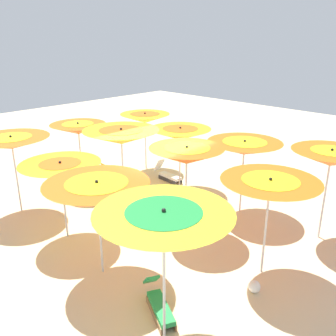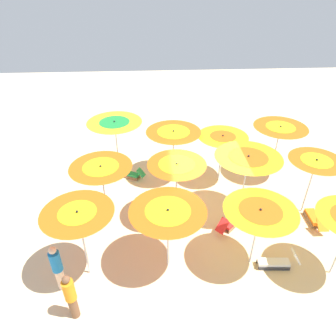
{
  "view_description": "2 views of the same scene",
  "coord_description": "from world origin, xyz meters",
  "px_view_note": "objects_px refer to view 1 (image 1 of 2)",
  "views": [
    {
      "loc": [
        -6.99,
        6.55,
        5.12
      ],
      "look_at": [
        0.67,
        -1.31,
        1.12
      ],
      "focal_mm": 39.07,
      "sensor_mm": 36.0,
      "label": 1
    },
    {
      "loc": [
        -1.85,
        -8.73,
        7.89
      ],
      "look_at": [
        -1.23,
        1.7,
        0.99
      ],
      "focal_mm": 33.05,
      "sensor_mm": 36.0,
      "label": 2
    }
  ],
  "objects_px": {
    "beach_umbrella_2": "(180,134)",
    "beach_umbrella_8": "(164,224)",
    "beach_umbrella_3": "(145,118)",
    "beach_umbrella_9": "(97,191)",
    "lounger_1": "(159,305)",
    "beach_umbrella_6": "(121,137)",
    "beach_ball": "(254,287)",
    "lounger_2": "(95,174)",
    "beach_umbrella_11": "(11,143)",
    "beach_umbrella_4": "(270,189)",
    "lounger_0": "(152,198)",
    "beach_umbrella_1": "(244,148)",
    "beach_umbrella_5": "(187,155)",
    "beach_umbrella_10": "(61,170)",
    "beach_umbrella_0": "(331,158)",
    "lounger_3": "(168,175)",
    "beach_umbrella_7": "(78,129)"
  },
  "relations": [
    {
      "from": "beach_umbrella_8",
      "to": "lounger_3",
      "type": "height_order",
      "value": "beach_umbrella_8"
    },
    {
      "from": "beach_umbrella_0",
      "to": "beach_umbrella_11",
      "type": "height_order",
      "value": "beach_umbrella_0"
    },
    {
      "from": "beach_umbrella_2",
      "to": "lounger_2",
      "type": "bearing_deg",
      "value": 29.57
    },
    {
      "from": "beach_umbrella_4",
      "to": "beach_ball",
      "type": "distance_m",
      "value": 2.09
    },
    {
      "from": "beach_umbrella_4",
      "to": "beach_umbrella_6",
      "type": "xyz_separation_m",
      "value": [
        4.96,
        -0.01,
        0.21
      ]
    },
    {
      "from": "beach_umbrella_2",
      "to": "beach_umbrella_8",
      "type": "bearing_deg",
      "value": 130.28
    },
    {
      "from": "beach_umbrella_10",
      "to": "beach_umbrella_6",
      "type": "bearing_deg",
      "value": -81.13
    },
    {
      "from": "beach_umbrella_2",
      "to": "beach_umbrella_10",
      "type": "relative_size",
      "value": 1.03
    },
    {
      "from": "beach_umbrella_11",
      "to": "lounger_3",
      "type": "height_order",
      "value": "beach_umbrella_11"
    },
    {
      "from": "beach_umbrella_4",
      "to": "beach_ball",
      "type": "xyz_separation_m",
      "value": [
        -0.26,
        0.73,
        -1.94
      ]
    },
    {
      "from": "beach_umbrella_2",
      "to": "beach_umbrella_7",
      "type": "distance_m",
      "value": 3.51
    },
    {
      "from": "beach_umbrella_9",
      "to": "beach_umbrella_10",
      "type": "relative_size",
      "value": 1.06
    },
    {
      "from": "beach_umbrella_7",
      "to": "lounger_0",
      "type": "bearing_deg",
      "value": -166.5
    },
    {
      "from": "beach_umbrella_9",
      "to": "beach_umbrella_10",
      "type": "xyz_separation_m",
      "value": [
        1.99,
        -0.28,
        -0.1
      ]
    },
    {
      "from": "beach_umbrella_8",
      "to": "beach_umbrella_9",
      "type": "bearing_deg",
      "value": -9.45
    },
    {
      "from": "beach_umbrella_2",
      "to": "beach_ball",
      "type": "height_order",
      "value": "beach_umbrella_2"
    },
    {
      "from": "beach_umbrella_11",
      "to": "beach_umbrella_4",
      "type": "bearing_deg",
      "value": -160.78
    },
    {
      "from": "lounger_2",
      "to": "beach_ball",
      "type": "distance_m",
      "value": 7.93
    },
    {
      "from": "lounger_2",
      "to": "beach_ball",
      "type": "relative_size",
      "value": 4.73
    },
    {
      "from": "lounger_0",
      "to": "lounger_1",
      "type": "distance_m",
      "value": 4.97
    },
    {
      "from": "beach_umbrella_10",
      "to": "lounger_2",
      "type": "distance_m",
      "value": 4.52
    },
    {
      "from": "beach_umbrella_9",
      "to": "lounger_1",
      "type": "height_order",
      "value": "beach_umbrella_9"
    },
    {
      "from": "beach_umbrella_11",
      "to": "lounger_0",
      "type": "height_order",
      "value": "beach_umbrella_11"
    },
    {
      "from": "beach_umbrella_3",
      "to": "beach_umbrella_5",
      "type": "xyz_separation_m",
      "value": [
        -4.53,
        2.66,
        0.12
      ]
    },
    {
      "from": "beach_umbrella_5",
      "to": "beach_umbrella_10",
      "type": "distance_m",
      "value": 3.24
    },
    {
      "from": "lounger_1",
      "to": "beach_umbrella_9",
      "type": "bearing_deg",
      "value": -154.0
    },
    {
      "from": "beach_umbrella_1",
      "to": "beach_umbrella_8",
      "type": "distance_m",
      "value": 5.55
    },
    {
      "from": "beach_umbrella_9",
      "to": "beach_umbrella_2",
      "type": "bearing_deg",
      "value": -66.9
    },
    {
      "from": "beach_umbrella_8",
      "to": "beach_umbrella_7",
      "type": "bearing_deg",
      "value": -22.7
    },
    {
      "from": "beach_umbrella_9",
      "to": "beach_umbrella_10",
      "type": "height_order",
      "value": "beach_umbrella_9"
    },
    {
      "from": "beach_umbrella_1",
      "to": "beach_umbrella_4",
      "type": "xyz_separation_m",
      "value": [
        -2.11,
        2.27,
        0.03
      ]
    },
    {
      "from": "beach_umbrella_2",
      "to": "lounger_0",
      "type": "relative_size",
      "value": 1.87
    },
    {
      "from": "beach_umbrella_4",
      "to": "lounger_2",
      "type": "bearing_deg",
      "value": -5.49
    },
    {
      "from": "beach_umbrella_10",
      "to": "beach_umbrella_11",
      "type": "height_order",
      "value": "beach_umbrella_11"
    },
    {
      "from": "beach_umbrella_9",
      "to": "beach_umbrella_5",
      "type": "bearing_deg",
      "value": -91.98
    },
    {
      "from": "beach_umbrella_5",
      "to": "beach_umbrella_8",
      "type": "xyz_separation_m",
      "value": [
        -2.3,
        3.14,
        0.11
      ]
    },
    {
      "from": "beach_umbrella_8",
      "to": "beach_umbrella_4",
      "type": "bearing_deg",
      "value": -94.4
    },
    {
      "from": "beach_umbrella_9",
      "to": "lounger_1",
      "type": "xyz_separation_m",
      "value": [
        -1.89,
        0.03,
        -1.83
      ]
    },
    {
      "from": "beach_umbrella_2",
      "to": "beach_umbrella_3",
      "type": "distance_m",
      "value": 2.41
    },
    {
      "from": "beach_umbrella_4",
      "to": "beach_umbrella_9",
      "type": "xyz_separation_m",
      "value": [
        2.62,
        2.54,
        -0.05
      ]
    },
    {
      "from": "beach_umbrella_6",
      "to": "beach_umbrella_9",
      "type": "bearing_deg",
      "value": 132.51
    },
    {
      "from": "beach_umbrella_3",
      "to": "beach_umbrella_6",
      "type": "relative_size",
      "value": 0.91
    },
    {
      "from": "beach_umbrella_4",
      "to": "beach_umbrella_8",
      "type": "relative_size",
      "value": 0.9
    },
    {
      "from": "beach_umbrella_8",
      "to": "beach_umbrella_9",
      "type": "distance_m",
      "value": 2.44
    },
    {
      "from": "lounger_0",
      "to": "lounger_1",
      "type": "height_order",
      "value": "lounger_0"
    },
    {
      "from": "beach_umbrella_8",
      "to": "beach_umbrella_11",
      "type": "relative_size",
      "value": 1.07
    },
    {
      "from": "lounger_0",
      "to": "beach_ball",
      "type": "distance_m",
      "value": 4.93
    },
    {
      "from": "beach_umbrella_2",
      "to": "lounger_3",
      "type": "bearing_deg",
      "value": -15.66
    },
    {
      "from": "beach_umbrella_8",
      "to": "beach_umbrella_2",
      "type": "bearing_deg",
      "value": -49.72
    },
    {
      "from": "lounger_0",
      "to": "lounger_2",
      "type": "xyz_separation_m",
      "value": [
        3.1,
        0.02,
        -0.01
      ]
    }
  ]
}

